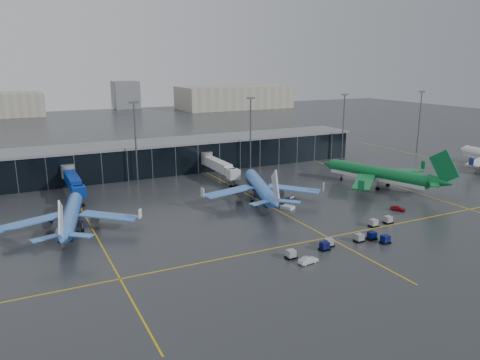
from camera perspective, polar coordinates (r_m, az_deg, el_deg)
name	(u,v)px	position (r m, az deg, el deg)	size (l,w,h in m)	color
ground	(255,224)	(110.71, 1.85, -5.34)	(600.00, 600.00, 0.00)	#282B2D
terminal_pier	(171,156)	(164.66, -8.42, 2.97)	(142.00, 17.00, 10.70)	black
jet_bridges	(73,181)	(139.39, -19.68, -0.12)	(94.00, 27.50, 7.20)	#595B60
flood_masts	(196,135)	(153.72, -5.35, 5.44)	(203.00, 0.50, 25.50)	#595B60
distant_hangars	(148,100)	(376.39, -11.21, 9.60)	(260.00, 71.00, 22.00)	#B2AD99
taxi_lines	(269,206)	(124.14, 3.59, -3.18)	(220.00, 120.00, 0.02)	gold
airliner_arkefly	(70,207)	(111.56, -20.04, -3.07)	(31.70, 36.10, 11.09)	#3F78CF
airliner_klm_near	(261,179)	(127.39, 2.52, 0.07)	(34.04, 38.77, 11.91)	#427CDB
airliner_aer_lingus	(378,166)	(147.08, 16.49, 1.70)	(38.27, 43.59, 13.40)	#0C692D
baggage_carts	(354,237)	(103.29, 13.77, -6.77)	(33.79, 10.82, 1.70)	black
mobile_airstair	(288,206)	(122.06, 5.84, -3.16)	(3.34, 3.83, 3.45)	silver
service_van_red	(398,208)	(126.59, 18.68, -3.28)	(1.48, 3.68, 1.25)	maroon
service_van_white	(308,260)	(90.47, 8.32, -9.63)	(1.41, 4.06, 1.34)	silver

